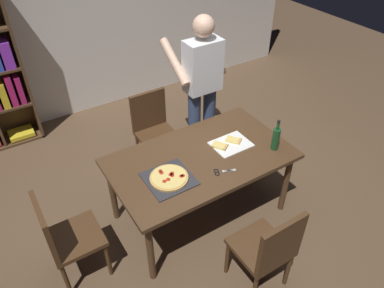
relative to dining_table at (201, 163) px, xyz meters
The scene contains 11 objects.
ground_plane 0.68m from the dining_table, ahead, with size 12.00×12.00×0.00m, color brown.
back_wall 2.70m from the dining_table, 90.00° to the left, with size 6.40×0.10×2.80m, color silver.
dining_table is the anchor object (origin of this frame).
chair_near_camera 0.98m from the dining_table, 90.00° to the right, with size 0.42×0.42×0.90m.
chair_far_side 0.98m from the dining_table, 90.00° to the left, with size 0.42×0.42×0.90m.
chair_left_end 1.33m from the dining_table, behind, with size 0.42×0.42×0.90m.
person_serving_pizza 0.95m from the dining_table, 56.38° to the left, with size 0.55×0.54×1.75m.
pepperoni_pizza_on_tray 0.41m from the dining_table, 164.88° to the right, with size 0.39×0.39×0.04m.
pizza_slices_on_towel 0.34m from the dining_table, ahead, with size 0.37×0.28×0.03m.
wine_bottle 0.73m from the dining_table, 22.14° to the right, with size 0.07×0.07×0.32m.
kitchen_scissors 0.28m from the dining_table, 82.29° to the right, with size 0.20×0.12×0.01m.
Camera 1 is at (-1.42, -2.11, 2.89)m, focal length 34.03 mm.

